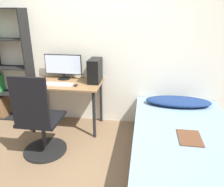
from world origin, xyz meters
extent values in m
plane|color=brown|center=(0.00, 0.00, 0.00)|extent=(14.00, 14.00, 0.00)
cube|color=silver|center=(0.00, 1.55, 1.25)|extent=(8.00, 0.05, 2.50)
cube|color=brown|center=(-0.37, 1.22, 0.72)|extent=(1.04, 0.59, 0.02)
cylinder|color=black|center=(-0.84, 0.98, 0.35)|extent=(0.04, 0.04, 0.70)
cylinder|color=black|center=(0.10, 0.98, 0.35)|extent=(0.04, 0.04, 0.70)
cylinder|color=black|center=(-0.84, 1.47, 0.35)|extent=(0.04, 0.04, 0.70)
cylinder|color=black|center=(0.10, 1.47, 0.35)|extent=(0.04, 0.04, 0.70)
cube|color=black|center=(-1.01, 1.39, 0.88)|extent=(0.02, 0.27, 1.76)
cube|color=black|center=(-1.33, 1.39, 0.01)|extent=(0.63, 0.27, 0.02)
cube|color=black|center=(-1.33, 1.39, 0.44)|extent=(0.63, 0.27, 0.02)
cube|color=black|center=(-1.33, 1.39, 0.88)|extent=(0.63, 0.27, 0.02)
cube|color=black|center=(-1.33, 1.39, 1.32)|extent=(0.63, 0.27, 0.02)
cube|color=black|center=(-1.33, 1.39, 1.75)|extent=(0.63, 0.27, 0.02)
cube|color=#2870B7|center=(-1.63, 1.39, 0.18)|extent=(0.02, 0.23, 0.33)
cube|color=brown|center=(-1.60, 1.39, 0.19)|extent=(0.03, 0.23, 0.34)
cube|color=brown|center=(-1.55, 1.39, 0.20)|extent=(0.04, 0.23, 0.35)
cylinder|color=black|center=(-0.46, 0.55, 0.01)|extent=(0.55, 0.55, 0.03)
cylinder|color=black|center=(-0.46, 0.55, 0.24)|extent=(0.05, 0.05, 0.42)
cube|color=black|center=(-0.46, 0.55, 0.47)|extent=(0.48, 0.48, 0.04)
cube|color=black|center=(-0.46, 0.33, 0.78)|extent=(0.43, 0.04, 0.58)
cube|color=#4C3D2D|center=(1.26, 0.55, 0.10)|extent=(1.20, 1.94, 0.21)
cube|color=#708EA8|center=(1.26, 0.55, 0.33)|extent=(1.16, 1.90, 0.25)
ellipsoid|color=navy|center=(1.26, 1.26, 0.51)|extent=(0.91, 0.36, 0.11)
cube|color=#56331E|center=(1.27, 0.38, 0.46)|extent=(0.24, 0.32, 0.01)
cylinder|color=black|center=(-0.47, 1.41, 0.73)|extent=(0.19, 0.19, 0.01)
cylinder|color=black|center=(-0.47, 1.41, 0.77)|extent=(0.04, 0.04, 0.08)
cube|color=black|center=(-0.47, 1.42, 0.95)|extent=(0.58, 0.01, 0.30)
cube|color=silver|center=(-0.47, 1.41, 0.95)|extent=(0.55, 0.01, 0.28)
cube|color=silver|center=(-0.44, 1.11, 0.74)|extent=(0.40, 0.14, 0.02)
cube|color=black|center=(0.05, 1.33, 0.90)|extent=(0.16, 0.33, 0.34)
ellipsoid|color=black|center=(-0.19, 1.11, 0.74)|extent=(0.06, 0.09, 0.02)
cube|color=#B7B7BC|center=(-0.81, 1.29, 0.73)|extent=(0.07, 0.14, 0.01)
camera|label=1|loc=(0.75, -1.70, 1.72)|focal=35.00mm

